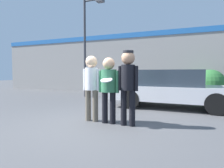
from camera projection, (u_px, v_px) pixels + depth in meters
ground_plane at (100, 124)px, 5.08m from camera, size 56.00×56.00×0.00m
storefront_building at (158, 62)px, 11.81m from camera, size 24.00×0.22×3.76m
person_left at (92, 82)px, 5.32m from camera, size 0.51×0.34×1.75m
person_middle_with_frisbee at (109, 84)px, 5.07m from camera, size 0.56×0.62×1.68m
person_right at (128, 80)px, 4.85m from camera, size 0.51×0.34×1.83m
parked_car_near at (172, 88)px, 7.43m from camera, size 4.43×1.96×1.41m
street_lamp at (88, 36)px, 10.52m from camera, size 1.16×0.35×5.20m
shrub at (210, 84)px, 9.92m from camera, size 1.46×1.46×1.46m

